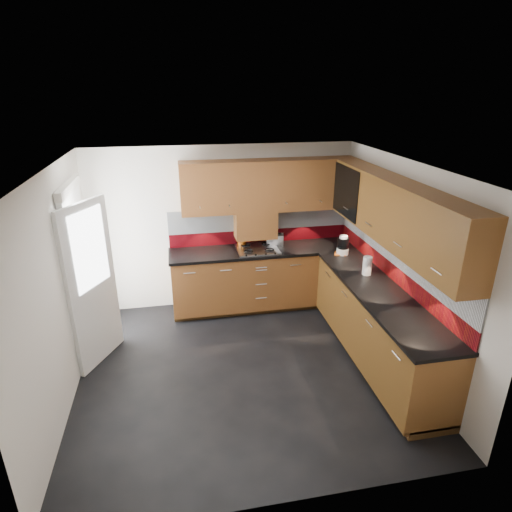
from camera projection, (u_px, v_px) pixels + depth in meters
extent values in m
cube|color=black|center=(244.00, 370.00, 5.12)|extent=(4.00, 3.80, 0.02)
cube|color=white|center=(241.00, 163.00, 4.20)|extent=(4.00, 3.80, 0.10)
cube|color=silver|center=(223.00, 227.00, 6.34)|extent=(4.00, 0.08, 2.64)
cube|color=silver|center=(285.00, 387.00, 2.99)|extent=(4.00, 0.08, 2.64)
cube|color=silver|center=(54.00, 293.00, 4.33)|extent=(0.08, 3.80, 2.64)
cube|color=silver|center=(406.00, 265.00, 5.00)|extent=(0.08, 3.80, 2.64)
cube|color=#622F15|center=(264.00, 278.00, 6.40)|extent=(2.70, 0.60, 0.95)
cube|color=brown|center=(376.00, 326.00, 5.13)|extent=(0.60, 2.60, 0.95)
cube|color=#412912|center=(263.00, 302.00, 6.59)|extent=(2.70, 0.54, 0.10)
cube|color=#412912|center=(375.00, 355.00, 5.29)|extent=(0.54, 2.60, 0.10)
cube|color=black|center=(263.00, 250.00, 6.22)|extent=(2.72, 0.62, 0.04)
cube|color=black|center=(380.00, 293.00, 4.94)|extent=(0.62, 2.60, 0.04)
cube|color=maroon|center=(260.00, 236.00, 6.45)|extent=(2.70, 0.02, 0.20)
cube|color=silver|center=(260.00, 219.00, 6.35)|extent=(2.70, 0.02, 0.34)
cube|color=maroon|center=(392.00, 271.00, 5.24)|extent=(0.02, 3.20, 0.20)
cube|color=silver|center=(395.00, 250.00, 5.14)|extent=(0.02, 3.20, 0.34)
cube|color=#622F15|center=(269.00, 185.00, 6.03)|extent=(2.50, 0.33, 0.72)
cube|color=brown|center=(395.00, 212.00, 4.76)|extent=(0.33, 2.87, 0.72)
cube|color=silver|center=(261.00, 204.00, 5.92)|extent=(1.80, 0.01, 0.16)
cube|color=silver|center=(380.00, 232.00, 4.78)|extent=(0.01, 2.00, 0.16)
cube|color=#622F15|center=(255.00, 224.00, 6.20)|extent=(0.60, 0.33, 0.40)
cube|color=black|center=(345.00, 192.00, 5.67)|extent=(0.01, 0.80, 0.66)
cube|color=#FFD18C|center=(367.00, 191.00, 5.73)|extent=(0.01, 0.76, 0.64)
cube|color=black|center=(358.00, 190.00, 5.70)|extent=(0.29, 0.76, 0.01)
cylinder|color=black|center=(366.00, 186.00, 5.43)|extent=(0.07, 0.07, 0.16)
cylinder|color=black|center=(362.00, 184.00, 5.57)|extent=(0.07, 0.07, 0.16)
cylinder|color=white|center=(357.00, 181.00, 5.71)|extent=(0.07, 0.07, 0.16)
cylinder|color=black|center=(353.00, 179.00, 5.84)|extent=(0.07, 0.07, 0.16)
cube|color=white|center=(81.00, 273.00, 5.23)|extent=(0.06, 0.95, 2.04)
cube|color=white|center=(92.00, 286.00, 4.95)|extent=(0.42, 0.73, 1.98)
cube|color=white|center=(90.00, 249.00, 4.79)|extent=(0.28, 0.50, 0.90)
cube|color=silver|center=(257.00, 249.00, 6.19)|extent=(0.59, 0.51, 0.02)
torus|color=black|center=(248.00, 251.00, 6.04)|extent=(0.13, 0.13, 0.02)
torus|color=black|center=(270.00, 250.00, 6.09)|extent=(0.13, 0.13, 0.02)
torus|color=black|center=(246.00, 245.00, 6.26)|extent=(0.13, 0.13, 0.02)
torus|color=black|center=(266.00, 244.00, 6.32)|extent=(0.13, 0.13, 0.02)
cube|color=black|center=(261.00, 254.00, 5.96)|extent=(0.45, 0.04, 0.02)
cylinder|color=#C35B12|center=(242.00, 241.00, 6.31)|extent=(0.13, 0.13, 0.16)
cylinder|color=brown|center=(241.00, 228.00, 6.25)|extent=(0.06, 0.03, 0.32)
cylinder|color=brown|center=(242.00, 228.00, 6.26)|extent=(0.06, 0.02, 0.30)
cylinder|color=brown|center=(241.00, 227.00, 6.24)|extent=(0.05, 0.05, 0.34)
cylinder|color=brown|center=(242.00, 229.00, 6.26)|extent=(0.05, 0.04, 0.28)
cylinder|color=brown|center=(240.00, 228.00, 6.24)|extent=(0.03, 0.06, 0.31)
cube|color=silver|center=(275.00, 240.00, 6.33)|extent=(0.28, 0.21, 0.17)
cube|color=black|center=(275.00, 234.00, 6.30)|extent=(0.19, 0.06, 0.01)
cube|color=black|center=(275.00, 233.00, 6.33)|extent=(0.19, 0.06, 0.01)
cylinder|color=white|center=(342.00, 251.00, 6.01)|extent=(0.17, 0.17, 0.09)
cylinder|color=black|center=(343.00, 243.00, 5.96)|extent=(0.16, 0.16, 0.15)
cylinder|color=white|center=(344.00, 237.00, 5.93)|extent=(0.11, 0.11, 0.04)
cylinder|color=white|center=(367.00, 266.00, 5.34)|extent=(0.12, 0.12, 0.24)
cube|color=orange|center=(340.00, 254.00, 6.02)|extent=(0.19, 0.18, 0.02)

